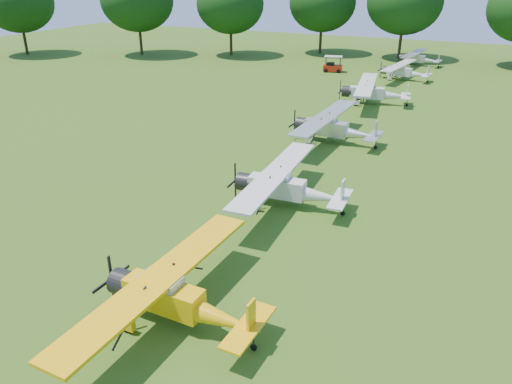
% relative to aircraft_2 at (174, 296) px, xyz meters
% --- Properties ---
extents(ground, '(160.00, 160.00, 0.00)m').
position_rel_aircraft_2_xyz_m(ground, '(-1.53, 10.60, -1.28)').
color(ground, '#305715').
rests_on(ground, ground).
extents(tree_belt, '(137.36, 130.27, 14.52)m').
position_rel_aircraft_2_xyz_m(tree_belt, '(2.05, 10.77, 6.74)').
color(tree_belt, black).
rests_on(tree_belt, ground).
extents(aircraft_2, '(7.01, 11.14, 2.20)m').
position_rel_aircraft_2_xyz_m(aircraft_2, '(0.00, 0.00, 0.00)').
color(aircraft_2, '#F8B70A').
rests_on(aircraft_2, ground).
extents(aircraft_3, '(7.05, 11.23, 2.21)m').
position_rel_aircraft_2_xyz_m(aircraft_3, '(-0.09, 11.75, 0.01)').
color(aircraft_3, silver).
rests_on(aircraft_3, ground).
extents(aircraft_4, '(7.24, 11.52, 2.27)m').
position_rel_aircraft_2_xyz_m(aircraft_4, '(-1.03, 24.15, 0.04)').
color(aircraft_4, silver).
rests_on(aircraft_4, ground).
extents(aircraft_5, '(7.24, 11.47, 2.25)m').
position_rel_aircraft_2_xyz_m(aircraft_5, '(-1.00, 37.78, 0.03)').
color(aircraft_5, silver).
rests_on(aircraft_5, ground).
extents(aircraft_6, '(6.34, 10.06, 1.98)m').
position_rel_aircraft_2_xyz_m(aircraft_6, '(-0.25, 51.27, -0.13)').
color(aircraft_6, silver).
rests_on(aircraft_6, ground).
extents(aircraft_7, '(6.08, 9.66, 1.90)m').
position_rel_aircraft_2_xyz_m(aircraft_7, '(-0.12, 62.20, -0.18)').
color(aircraft_7, silver).
rests_on(aircraft_7, ground).
extents(golf_cart, '(2.66, 1.93, 2.07)m').
position_rel_aircraft_2_xyz_m(golf_cart, '(-9.74, 52.62, -0.59)').
color(golf_cart, red).
rests_on(golf_cart, ground).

